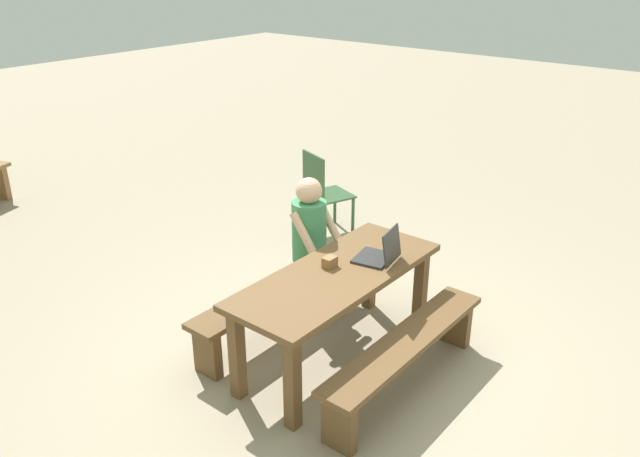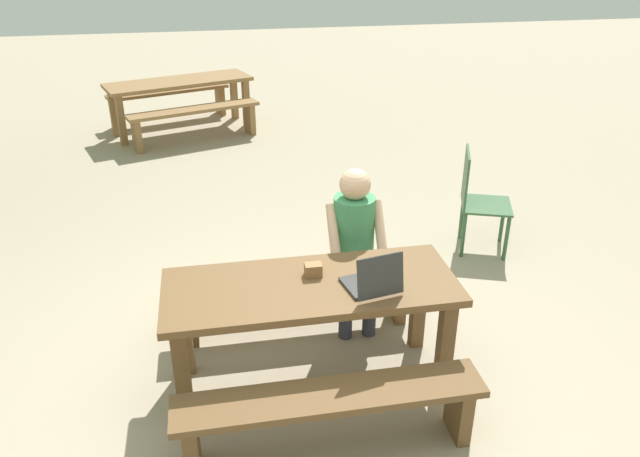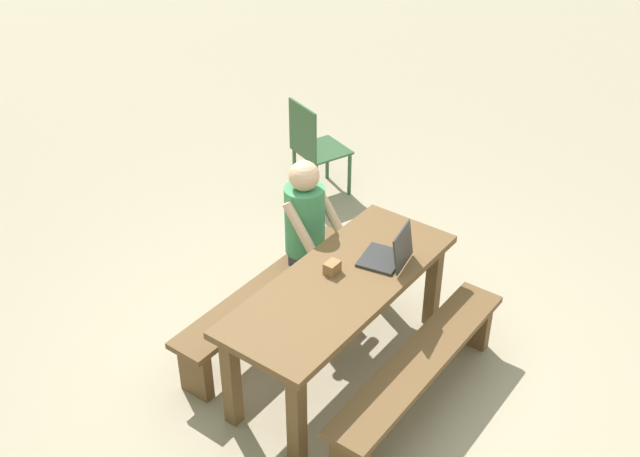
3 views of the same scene
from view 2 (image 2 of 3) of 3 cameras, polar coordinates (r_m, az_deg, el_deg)
name	(u,v)px [view 2 (image 2 of 3)]	position (r m, az deg, el deg)	size (l,w,h in m)	color
ground_plane	(312,381)	(4.30, -0.78, -13.80)	(30.00, 30.00, 0.00)	tan
picnic_table_front	(311,301)	(3.91, -0.83, -6.65)	(1.83, 0.72, 0.76)	brown
bench_near	(330,408)	(3.62, 0.95, -16.15)	(1.76, 0.30, 0.43)	brown
bench_far	(297,291)	(4.60, -2.13, -5.72)	(1.76, 0.30, 0.43)	brown
laptop	(373,281)	(3.76, 4.92, -4.83)	(0.35, 0.35, 0.28)	#2D2D2D
small_pouch	(313,270)	(3.91, -0.63, -3.81)	(0.11, 0.08, 0.08)	olive
person_seated	(355,239)	(4.44, 3.22, -1.00)	(0.41, 0.41, 1.25)	#333847
plastic_chair	(477,199)	(5.82, 14.25, 2.67)	(0.56, 0.56, 0.95)	#335933
picnic_table_mid	(179,88)	(9.28, -12.79, 12.44)	(2.13, 1.29, 0.74)	olive
bench_mid_south	(195,117)	(8.80, -11.44, 10.04)	(1.82, 0.87, 0.48)	olive
bench_mid_north	(169,98)	(9.89, -13.69, 11.61)	(1.82, 0.87, 0.48)	olive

